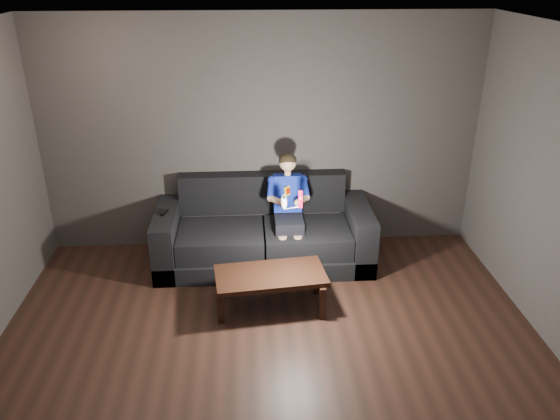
{
  "coord_description": "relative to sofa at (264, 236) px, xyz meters",
  "views": [
    {
      "loc": [
        -0.17,
        -3.49,
        3.18
      ],
      "look_at": [
        0.15,
        1.55,
        0.85
      ],
      "focal_mm": 35.0,
      "sensor_mm": 36.0,
      "label": 1
    }
  ],
  "objects": [
    {
      "name": "sofa",
      "position": [
        0.0,
        0.0,
        0.0
      ],
      "size": [
        2.4,
        1.04,
        0.93
      ],
      "color": "black",
      "rests_on": "floor"
    },
    {
      "name": "wii_remote_black",
      "position": [
        -1.08,
        -0.09,
        0.37
      ],
      "size": [
        0.07,
        0.15,
        0.03
      ],
      "color": "black",
      "rests_on": "sofa"
    },
    {
      "name": "coffee_table",
      "position": [
        0.03,
        -0.97,
        0.03
      ],
      "size": [
        1.13,
        0.65,
        0.39
      ],
      "color": "black",
      "rests_on": "floor"
    },
    {
      "name": "back_wall",
      "position": [
        0.01,
        0.45,
        1.05
      ],
      "size": [
        5.0,
        0.04,
        2.7
      ],
      "primitive_type": "cube",
      "color": "#3E3B37",
      "rests_on": "ground"
    },
    {
      "name": "child",
      "position": [
        0.27,
        -0.07,
        0.46
      ],
      "size": [
        0.46,
        0.57,
        1.14
      ],
      "color": "black",
      "rests_on": "sofa"
    },
    {
      "name": "wii_remote_red",
      "position": [
        0.36,
        -0.51,
        0.67
      ],
      "size": [
        0.05,
        0.07,
        0.19
      ],
      "color": "red",
      "rests_on": "child"
    },
    {
      "name": "nunchuk_white",
      "position": [
        0.2,
        -0.51,
        0.64
      ],
      "size": [
        0.08,
        0.11,
        0.16
      ],
      "color": "silver",
      "rests_on": "child"
    },
    {
      "name": "ceiling",
      "position": [
        0.01,
        -2.05,
        2.4
      ],
      "size": [
        5.0,
        5.0,
        0.02
      ],
      "primitive_type": "cube",
      "color": "white",
      "rests_on": "back_wall"
    },
    {
      "name": "floor",
      "position": [
        0.01,
        -2.05,
        -0.3
      ],
      "size": [
        5.0,
        5.0,
        0.0
      ],
      "primitive_type": "plane",
      "color": "black",
      "rests_on": "ground"
    }
  ]
}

